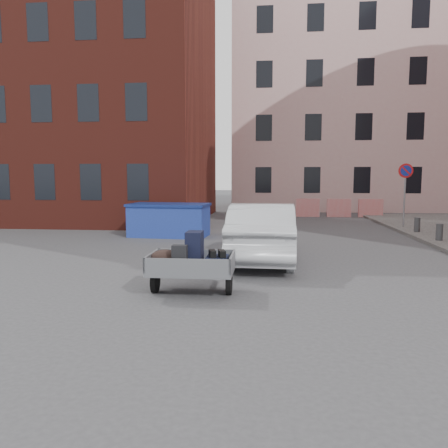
# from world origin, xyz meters

# --- Properties ---
(ground) EXTENTS (120.00, 120.00, 0.00)m
(ground) POSITION_xyz_m (0.00, 0.00, 0.00)
(ground) COLOR #38383A
(ground) RESTS_ON ground
(building_brick) EXTENTS (12.00, 10.00, 14.00)m
(building_brick) POSITION_xyz_m (-9.00, 13.00, 7.00)
(building_brick) COLOR #591E16
(building_brick) RESTS_ON ground
(building_pink) EXTENTS (16.00, 8.00, 14.00)m
(building_pink) POSITION_xyz_m (6.00, 22.00, 7.00)
(building_pink) COLOR #D0A2A0
(building_pink) RESTS_ON ground
(no_parking_sign) EXTENTS (0.60, 0.09, 2.65)m
(no_parking_sign) POSITION_xyz_m (6.00, 9.48, 2.01)
(no_parking_sign) COLOR gray
(no_parking_sign) RESTS_ON sidewalk
(barriers) EXTENTS (4.70, 0.18, 1.00)m
(barriers) POSITION_xyz_m (4.20, 15.00, 0.50)
(barriers) COLOR red
(barriers) RESTS_ON ground
(trailer) EXTENTS (1.60, 1.80, 1.20)m
(trailer) POSITION_xyz_m (-1.15, -1.34, 0.61)
(trailer) COLOR black
(trailer) RESTS_ON ground
(dumpster) EXTENTS (3.04, 1.75, 1.23)m
(dumpster) POSITION_xyz_m (-3.37, 6.50, 0.62)
(dumpster) COLOR #20399C
(dumpster) RESTS_ON ground
(silver_car) EXTENTS (1.69, 4.69, 1.54)m
(silver_car) POSITION_xyz_m (0.16, 2.15, 0.77)
(silver_car) COLOR #B4B7BC
(silver_car) RESTS_ON ground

